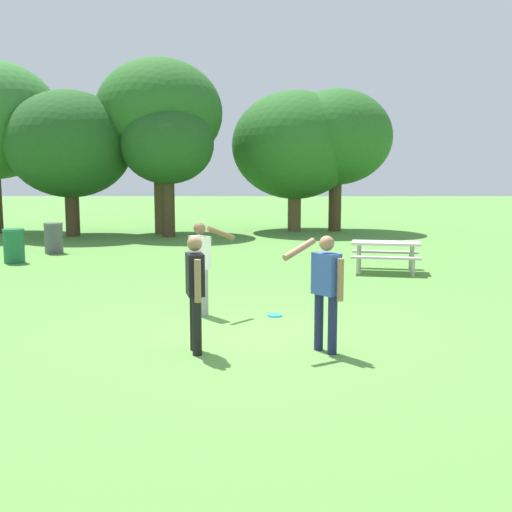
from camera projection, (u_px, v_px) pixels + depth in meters
name	position (u px, v px, depth m)	size (l,w,h in m)	color
ground_plane	(254.00, 336.00, 9.31)	(120.00, 120.00, 0.00)	#568E3D
person_thrower	(201.00, 261.00, 10.67)	(0.84, 0.48, 1.64)	gray
person_catcher	(325.00, 285.00, 8.37)	(0.84, 0.48, 1.64)	#1E234C
person_bystander	(195.00, 286.00, 8.35)	(0.30, 0.60, 1.64)	black
frisbee	(275.00, 315.00, 10.65)	(0.26, 0.26, 0.03)	#2D9EDB
picnic_table_near	(385.00, 250.00, 15.41)	(1.94, 1.71, 0.77)	beige
trash_can_beside_table	(14.00, 246.00, 16.98)	(0.59, 0.59, 0.96)	#1E663D
trash_can_further_along	(54.00, 238.00, 19.05)	(0.59, 0.59, 0.96)	#515156
tree_broad_center	(70.00, 145.00, 24.01)	(4.96, 4.96, 5.76)	#4C3823
tree_far_right	(159.00, 114.00, 24.74)	(5.17, 5.17, 7.15)	brown
tree_slender_mid	(167.00, 145.00, 23.65)	(3.67, 3.67, 5.20)	#4C3823
tree_back_left	(295.00, 146.00, 26.22)	(5.47, 5.47, 6.05)	brown
tree_back_right	(336.00, 138.00, 26.10)	(4.82, 4.82, 6.11)	#4C3823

